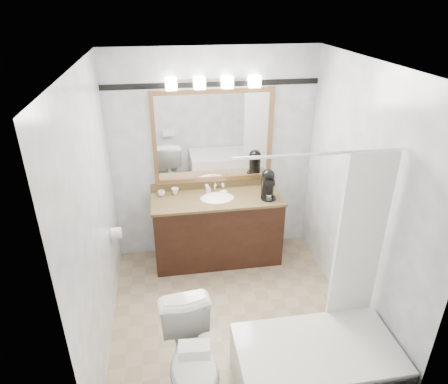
{
  "coord_description": "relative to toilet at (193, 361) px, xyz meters",
  "views": [
    {
      "loc": [
        -0.58,
        -3.08,
        2.97
      ],
      "look_at": [
        -0.03,
        0.35,
        1.25
      ],
      "focal_mm": 32.0,
      "sensor_mm": 36.0,
      "label": 1
    }
  ],
  "objects": [
    {
      "name": "vanity",
      "position": [
        0.47,
        1.85,
        0.06
      ],
      "size": [
        1.53,
        0.58,
        0.97
      ],
      "color": "black",
      "rests_on": "ground"
    },
    {
      "name": "mirror",
      "position": [
        0.47,
        2.12,
        1.12
      ],
      "size": [
        1.4,
        0.04,
        1.1
      ],
      "color": "#9B6E46",
      "rests_on": "room"
    },
    {
      "name": "tp_roll",
      "position": [
        -0.67,
        1.5,
        0.32
      ],
      "size": [
        0.11,
        0.12,
        0.12
      ],
      "primitive_type": "cylinder",
      "rotation": [
        0.0,
        1.57,
        0.0
      ],
      "color": "white",
      "rests_on": "room"
    },
    {
      "name": "cup_right",
      "position": [
        -0.01,
        2.02,
        0.51
      ],
      "size": [
        0.09,
        0.09,
        0.08
      ],
      "primitive_type": "imported",
      "rotation": [
        0.0,
        0.0,
        0.09
      ],
      "color": "white",
      "rests_on": "vanity"
    },
    {
      "name": "vanity_light_bar",
      "position": [
        0.47,
        2.07,
        1.75
      ],
      "size": [
        1.02,
        0.14,
        0.12
      ],
      "color": "silver",
      "rests_on": "room"
    },
    {
      "name": "toilet",
      "position": [
        0.0,
        0.0,
        0.0
      ],
      "size": [
        0.51,
        0.79,
        0.77
      ],
      "primitive_type": "imported",
      "rotation": [
        0.0,
        0.0,
        0.11
      ],
      "color": "white",
      "rests_on": "ground"
    },
    {
      "name": "room",
      "position": [
        0.47,
        0.84,
        0.87
      ],
      "size": [
        2.42,
        2.62,
        2.52
      ],
      "color": "gray",
      "rests_on": "ground"
    },
    {
      "name": "tissue_box",
      "position": [
        0.0,
        -0.28,
        0.43
      ],
      "size": [
        0.23,
        0.14,
        0.09
      ],
      "primitive_type": "cube",
      "rotation": [
        0.0,
        0.0,
        -0.09
      ],
      "color": "white",
      "rests_on": "toilet"
    },
    {
      "name": "soap_bottle_a",
      "position": [
        0.38,
        1.98,
        0.52
      ],
      "size": [
        0.06,
        0.06,
        0.11
      ],
      "primitive_type": "imported",
      "rotation": [
        0.0,
        0.0,
        0.13
      ],
      "color": "white",
      "rests_on": "vanity"
    },
    {
      "name": "cup_left",
      "position": [
        -0.17,
        2.01,
        0.5
      ],
      "size": [
        0.1,
        0.1,
        0.07
      ],
      "primitive_type": "imported",
      "rotation": [
        0.0,
        0.0,
        -0.19
      ],
      "color": "white",
      "rests_on": "vanity"
    },
    {
      "name": "bathtub",
      "position": [
        1.02,
        -0.06,
        -0.1
      ],
      "size": [
        1.3,
        0.75,
        1.96
      ],
      "color": "white",
      "rests_on": "ground"
    },
    {
      "name": "coffee_maker",
      "position": [
        1.05,
        1.78,
        0.64
      ],
      "size": [
        0.18,
        0.23,
        0.34
      ],
      "rotation": [
        0.0,
        0.0,
        -0.0
      ],
      "color": "black",
      "rests_on": "vanity"
    },
    {
      "name": "soap_bar",
      "position": [
        0.56,
        1.97,
        0.48
      ],
      "size": [
        0.09,
        0.07,
        0.03
      ],
      "primitive_type": "cube",
      "rotation": [
        0.0,
        0.0,
        0.24
      ],
      "color": "beige",
      "rests_on": "vanity"
    },
    {
      "name": "accent_stripe",
      "position": [
        0.47,
        2.13,
        1.72
      ],
      "size": [
        2.4,
        0.01,
        0.06
      ],
      "primitive_type": "cube",
      "color": "black",
      "rests_on": "room"
    }
  ]
}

